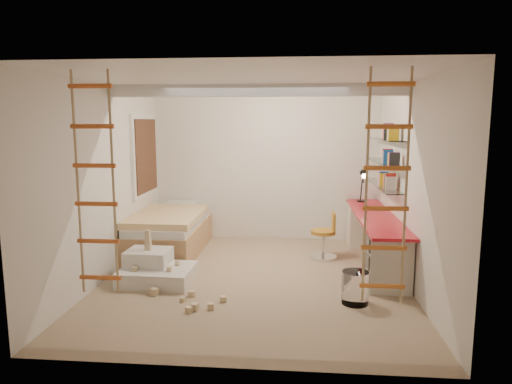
# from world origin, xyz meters

# --- Properties ---
(floor) EXTENTS (4.50, 4.50, 0.00)m
(floor) POSITION_xyz_m (0.00, 0.00, 0.00)
(floor) COLOR tan
(floor) RESTS_ON ground
(ceiling_beam) EXTENTS (4.00, 0.18, 0.16)m
(ceiling_beam) POSITION_xyz_m (0.00, 0.30, 2.52)
(ceiling_beam) COLOR white
(ceiling_beam) RESTS_ON ceiling
(window_frame) EXTENTS (0.06, 1.15, 1.35)m
(window_frame) POSITION_xyz_m (-1.97, 1.50, 1.55)
(window_frame) COLOR white
(window_frame) RESTS_ON wall_left
(window_blind) EXTENTS (0.02, 1.00, 1.20)m
(window_blind) POSITION_xyz_m (-1.93, 1.50, 1.55)
(window_blind) COLOR #4C2D1E
(window_blind) RESTS_ON window_frame
(rope_ladder_left) EXTENTS (0.41, 0.04, 2.13)m
(rope_ladder_left) POSITION_xyz_m (-1.35, -1.75, 1.52)
(rope_ladder_left) COLOR #CC5122
(rope_ladder_left) RESTS_ON ceiling
(rope_ladder_right) EXTENTS (0.41, 0.04, 2.13)m
(rope_ladder_right) POSITION_xyz_m (1.35, -1.75, 1.52)
(rope_ladder_right) COLOR orange
(rope_ladder_right) RESTS_ON ceiling
(waste_bin) EXTENTS (0.31, 0.31, 0.39)m
(waste_bin) POSITION_xyz_m (1.25, -0.72, 0.19)
(waste_bin) COLOR white
(waste_bin) RESTS_ON floor
(desk) EXTENTS (0.56, 2.80, 0.75)m
(desk) POSITION_xyz_m (1.72, 0.86, 0.40)
(desk) COLOR red
(desk) RESTS_ON floor
(shelves) EXTENTS (0.25, 1.80, 0.71)m
(shelves) POSITION_xyz_m (1.87, 1.13, 1.50)
(shelves) COLOR white
(shelves) RESTS_ON wall_right
(bed) EXTENTS (1.02, 2.00, 0.69)m
(bed) POSITION_xyz_m (-1.48, 1.23, 0.33)
(bed) COLOR #AD7F51
(bed) RESTS_ON floor
(task_lamp) EXTENTS (0.14, 0.36, 0.57)m
(task_lamp) POSITION_xyz_m (1.67, 1.82, 1.14)
(task_lamp) COLOR black
(task_lamp) RESTS_ON desk
(swivel_chair) EXTENTS (0.45, 0.45, 0.73)m
(swivel_chair) POSITION_xyz_m (1.00, 1.05, 0.27)
(swivel_chair) COLOR #AF7721
(swivel_chair) RESTS_ON floor
(play_platform) EXTENTS (0.95, 0.75, 0.41)m
(play_platform) POSITION_xyz_m (-1.31, -0.19, 0.16)
(play_platform) COLOR silver
(play_platform) RESTS_ON floor
(toy_blocks) EXTENTS (1.27, 1.10, 0.68)m
(toy_blocks) POSITION_xyz_m (-0.96, -0.57, 0.21)
(toy_blocks) COLOR #CCB284
(toy_blocks) RESTS_ON floor
(books) EXTENTS (0.14, 0.70, 0.92)m
(books) POSITION_xyz_m (1.87, 1.13, 1.60)
(books) COLOR white
(books) RESTS_ON shelves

